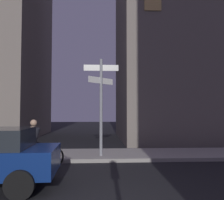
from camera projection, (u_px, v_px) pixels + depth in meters
sidewalk_kerb at (92, 155)px, 10.16m from camera, size 40.00×2.53×0.14m
signpost at (101, 98)px, 9.69m from camera, size 1.39×0.98×3.83m
cyclist at (35, 145)px, 8.12m from camera, size 1.82×0.34×1.61m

